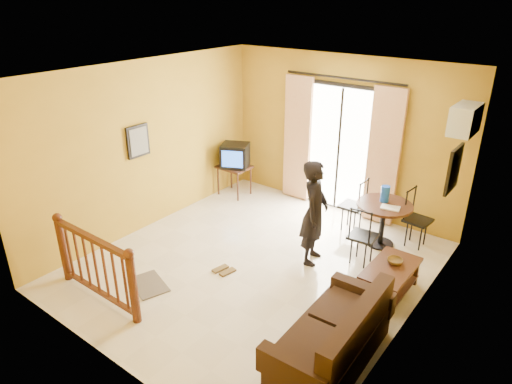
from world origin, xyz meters
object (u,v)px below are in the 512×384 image
Objects in this scene: television at (235,155)px; standing_person at (314,213)px; dining_table at (384,213)px; sofa at (335,339)px; coffee_table at (390,276)px.

standing_person is at bearing -50.93° from television.
television reaches higher than dining_table.
dining_table is 0.51× the size of sofa.
standing_person is (-0.64, -1.07, 0.23)m from dining_table.
sofa is 2.12m from standing_person.
television is 0.76× the size of dining_table.
standing_person reaches higher than television.
coffee_table is 1.36m from standing_person.
sofa is at bearing -158.81° from standing_person.
sofa reaches higher than dining_table.
dining_table is 0.90× the size of coffee_table.
television is 3.96m from coffee_table.
dining_table is at bearing -27.45° from television.
television is 3.11m from dining_table.
television reaches higher than sofa.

